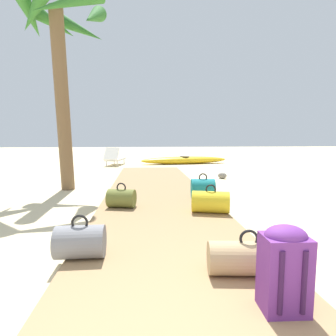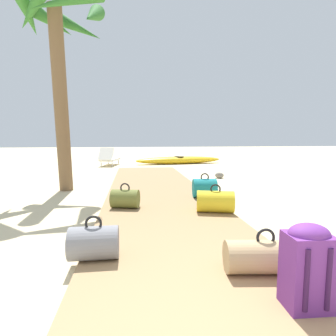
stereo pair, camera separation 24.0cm
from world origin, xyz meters
name	(u,v)px [view 1 (the left image)]	position (x,y,z in m)	size (l,w,h in m)	color
ground_plane	(159,208)	(0.00, 3.91, 0.00)	(60.00, 60.00, 0.00)	beige
boardwalk	(156,194)	(0.00, 4.89, 0.04)	(2.07, 9.77, 0.08)	#9E7A51
duffel_bag_yellow	(211,202)	(0.77, 3.24, 0.25)	(0.64, 0.47, 0.45)	gold
duffel_bag_olive	(121,198)	(-0.65, 3.69, 0.24)	(0.51, 0.40, 0.42)	olive
backpack_purple	(284,266)	(0.67, 0.79, 0.40)	(0.31, 0.26, 0.60)	#6B2D84
duffel_bag_teal	(203,188)	(0.88, 4.31, 0.27)	(0.49, 0.41, 0.48)	#197A7F
duffel_bag_tan	(248,258)	(0.62, 1.29, 0.23)	(0.71, 0.37, 0.40)	tan
duffel_bag_grey	(80,241)	(-0.89, 1.76, 0.24)	(0.47, 0.33, 0.43)	slate
palm_tree_near_left	(63,41)	(-2.02, 5.64, 3.38)	(1.99, 2.29, 4.40)	brown
lounge_chair	(115,158)	(-1.55, 11.50, 0.33)	(0.88, 1.61, 0.81)	white
kayak	(185,160)	(1.67, 11.89, 0.17)	(4.20, 1.29, 0.35)	gold
rock_right_far	(222,176)	(2.12, 7.21, 0.09)	(0.27, 0.19, 0.18)	gray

